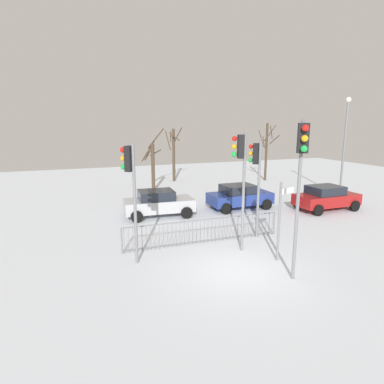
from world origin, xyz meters
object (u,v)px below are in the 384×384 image
(car_red_near, at_px, (326,197))
(traffic_light_mid_right, at_px, (256,168))
(traffic_light_rear_right, at_px, (241,165))
(car_silver_mid, at_px, (158,203))
(car_blue_trailing, at_px, (239,196))
(street_lamp, at_px, (345,137))
(traffic_light_foreground_right, at_px, (130,177))
(direction_sign_post, at_px, (280,217))
(bare_tree_left, at_px, (267,150))
(traffic_light_rear_left, at_px, (301,166))
(bare_tree_right, at_px, (174,153))
(bare_tree_centre, at_px, (153,164))

(car_red_near, bearing_deg, traffic_light_mid_right, -158.69)
(traffic_light_rear_right, xyz_separation_m, car_silver_mid, (-1.72, 6.04, -2.72))
(car_blue_trailing, bearing_deg, car_silver_mid, 178.52)
(traffic_light_mid_right, distance_m, street_lamp, 11.49)
(traffic_light_mid_right, relative_size, traffic_light_foreground_right, 0.98)
(direction_sign_post, bearing_deg, traffic_light_mid_right, 63.16)
(car_silver_mid, relative_size, bare_tree_left, 0.77)
(traffic_light_mid_right, distance_m, car_blue_trailing, 5.63)
(traffic_light_rear_right, relative_size, traffic_light_rear_left, 0.92)
(car_silver_mid, bearing_deg, street_lamp, 5.75)
(traffic_light_foreground_right, xyz_separation_m, car_blue_trailing, (7.54, 5.61, -2.47))
(direction_sign_post, xyz_separation_m, car_silver_mid, (-2.67, 7.42, -0.91))
(street_lamp, bearing_deg, traffic_light_mid_right, -153.00)
(traffic_light_mid_right, distance_m, bare_tree_left, 15.74)
(car_silver_mid, height_order, car_blue_trailing, same)
(traffic_light_rear_left, relative_size, street_lamp, 0.76)
(car_silver_mid, height_order, bare_tree_right, bare_tree_right)
(car_blue_trailing, xyz_separation_m, street_lamp, (8.33, 0.46, 3.39))
(bare_tree_centre, bearing_deg, traffic_light_rear_right, -88.96)
(traffic_light_rear_right, bearing_deg, car_blue_trailing, -12.22)
(street_lamp, bearing_deg, bare_tree_left, 98.54)
(car_silver_mid, bearing_deg, bare_tree_left, 37.50)
(traffic_light_rear_right, height_order, car_blue_trailing, traffic_light_rear_right)
(car_red_near, distance_m, bare_tree_left, 10.78)
(bare_tree_right, bearing_deg, car_red_near, -67.14)
(direction_sign_post, bearing_deg, car_blue_trailing, 56.21)
(traffic_light_rear_left, height_order, car_silver_mid, traffic_light_rear_left)
(car_silver_mid, height_order, street_lamp, street_lamp)
(traffic_light_mid_right, xyz_separation_m, direction_sign_post, (-0.50, -2.61, -1.50))
(street_lamp, bearing_deg, traffic_light_rear_left, -140.09)
(direction_sign_post, distance_m, bare_tree_right, 18.08)
(street_lamp, relative_size, bare_tree_left, 1.34)
(bare_tree_left, relative_size, bare_tree_right, 1.07)
(traffic_light_rear_left, height_order, car_red_near, traffic_light_rear_left)
(traffic_light_rear_left, distance_m, bare_tree_right, 19.74)
(traffic_light_rear_right, relative_size, traffic_light_mid_right, 1.10)
(traffic_light_mid_right, relative_size, street_lamp, 0.64)
(direction_sign_post, height_order, bare_tree_right, bare_tree_right)
(car_silver_mid, distance_m, bare_tree_right, 11.54)
(bare_tree_right, bearing_deg, car_blue_trailing, -85.97)
(traffic_light_mid_right, distance_m, bare_tree_right, 15.44)
(traffic_light_rear_right, relative_size, car_red_near, 1.25)
(bare_tree_right, bearing_deg, bare_tree_centre, -128.17)
(car_blue_trailing, distance_m, bare_tree_right, 10.82)
(traffic_light_rear_left, relative_size, car_silver_mid, 1.33)
(direction_sign_post, relative_size, bare_tree_centre, 0.63)
(traffic_light_rear_right, xyz_separation_m, bare_tree_right, (2.57, 16.61, -0.96))
(traffic_light_mid_right, height_order, car_red_near, traffic_light_mid_right)
(traffic_light_rear_right, bearing_deg, traffic_light_foreground_right, 102.31)
(bare_tree_left, bearing_deg, traffic_light_foreground_right, -136.96)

